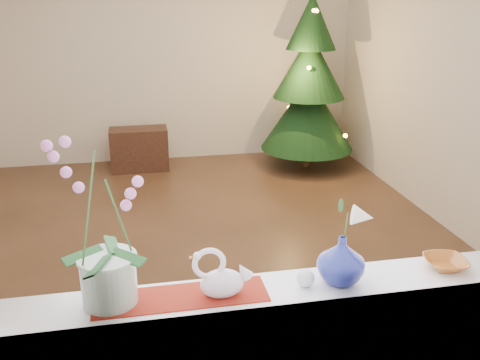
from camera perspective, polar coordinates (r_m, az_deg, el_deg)
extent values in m
plane|color=#382517|center=(4.77, -3.98, -6.38)|extent=(5.00, 5.00, 0.00)
cube|color=beige|center=(6.81, -7.10, 13.33)|extent=(4.50, 0.10, 2.70)
cube|color=beige|center=(1.97, 4.67, -2.57)|extent=(4.50, 0.10, 2.70)
cube|color=beige|center=(5.12, 21.85, 10.00)|extent=(0.10, 5.00, 2.70)
cube|color=white|center=(2.29, 3.46, -11.83)|extent=(2.20, 0.26, 0.04)
cube|color=maroon|center=(2.22, -6.30, -12.29)|extent=(0.70, 0.20, 0.01)
imported|color=navy|center=(2.29, 10.77, -8.02)|extent=(0.30, 0.30, 0.24)
sphere|color=silver|center=(2.28, 7.00, -10.35)|extent=(0.10, 0.10, 0.08)
imported|color=#99531C|center=(2.58, 21.07, -8.34)|extent=(0.18, 0.18, 0.04)
cube|color=black|center=(6.60, -10.69, 3.24)|extent=(0.69, 0.34, 0.51)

